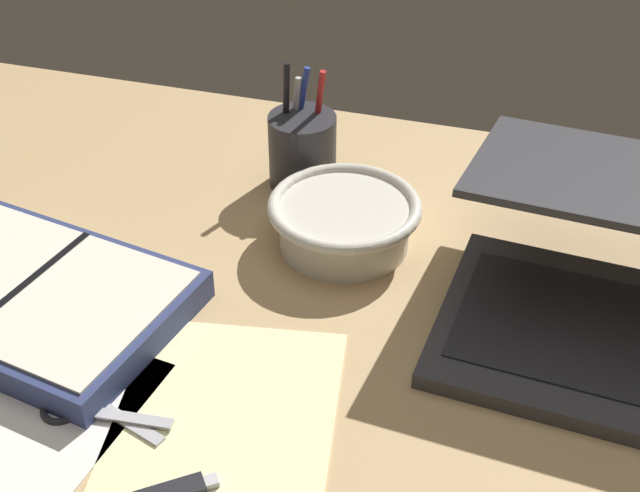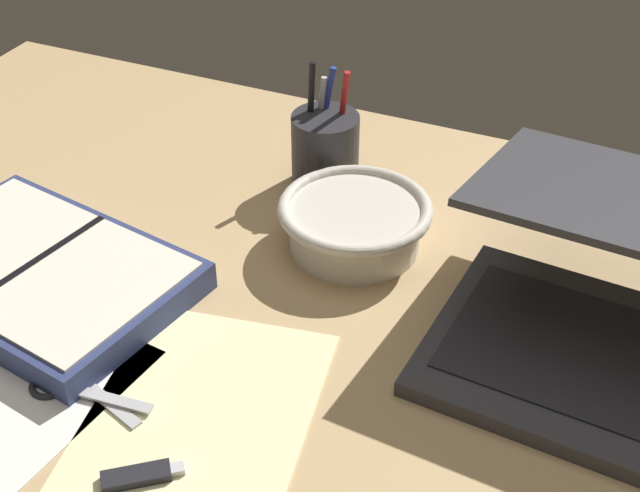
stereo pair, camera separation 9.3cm
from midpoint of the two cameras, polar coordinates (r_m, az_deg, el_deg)
desk_top at (r=93.49cm, az=-0.98°, el=-6.24°), size 140.00×100.00×2.00cm
laptop at (r=93.61cm, az=20.82°, el=-3.76°), size 34.17×37.20×16.64cm
bowl at (r=103.07cm, az=4.83°, el=1.42°), size 17.86×17.86×6.03cm
pen_cup at (r=113.58cm, az=2.69°, el=6.14°), size 8.61×8.61×16.13cm
planner at (r=101.00cm, az=-15.09°, el=-1.86°), size 35.72×27.38×3.79cm
scissors at (r=89.52cm, az=-12.86°, el=-8.63°), size 12.99×6.44×0.80cm
paper_sheet_front at (r=84.94cm, az=-4.66°, el=-10.93°), size 24.94×30.77×0.16cm
paper_sheet_beside_planner at (r=90.56cm, az=-16.33°, el=-8.94°), size 21.79×25.65×0.16cm
usb_drive at (r=80.33cm, az=-8.19°, el=-14.54°), size 6.66×5.69×1.00cm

